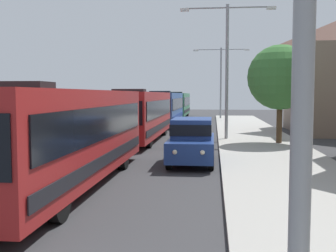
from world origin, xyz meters
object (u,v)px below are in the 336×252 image
at_px(white_suv, 192,139).
at_px(roadside_tree, 280,77).
at_px(streetlamp_mid, 227,57).
at_px(bus_lead, 67,133).
at_px(bus_fourth_in_line, 177,104).
at_px(bus_second_in_line, 141,114).
at_px(bus_middle, 165,107).
at_px(streetlamp_far, 221,75).

xyz_separation_m(white_suv, roadside_tree, (4.63, 6.69, 2.84)).
height_order(streetlamp_mid, roadside_tree, streetlamp_mid).
height_order(bus_lead, streetlamp_mid, streetlamp_mid).
bearing_deg(bus_fourth_in_line, streetlamp_mid, -78.37).
bearing_deg(bus_second_in_line, white_suv, -66.26).
xyz_separation_m(bus_middle, white_suv, (3.70, -21.43, -0.66)).
bearing_deg(bus_lead, white_suv, 52.94).
distance_m(bus_second_in_line, bus_middle, 13.03).
bearing_deg(streetlamp_mid, bus_second_in_line, -176.52).
distance_m(streetlamp_far, roadside_tree, 24.54).
bearing_deg(white_suv, streetlamp_mid, 78.99).
height_order(bus_second_in_line, bus_fourth_in_line, same).
distance_m(bus_middle, white_suv, 21.76).
bearing_deg(bus_middle, bus_fourth_in_line, 90.00).
height_order(streetlamp_far, roadside_tree, streetlamp_far).
bearing_deg(bus_middle, white_suv, -80.21).
distance_m(bus_fourth_in_line, streetlamp_mid, 27.00).
xyz_separation_m(white_suv, streetlamp_far, (1.70, 31.02, 4.13)).
distance_m(bus_fourth_in_line, roadside_tree, 29.55).
bearing_deg(streetlamp_far, bus_second_in_line, -103.43).
height_order(bus_middle, streetlamp_mid, streetlamp_mid).
height_order(bus_lead, bus_fourth_in_line, same).
bearing_deg(white_suv, bus_lead, -127.06).
relative_size(bus_second_in_line, streetlamp_mid, 1.44).
relative_size(bus_lead, roadside_tree, 2.10).
bearing_deg(streetlamp_mid, streetlamp_far, 90.00).
xyz_separation_m(bus_second_in_line, bus_fourth_in_line, (-0.00, 26.55, -0.00)).
bearing_deg(bus_lead, bus_fourth_in_line, 90.00).
relative_size(bus_lead, white_suv, 2.46).
bearing_deg(streetlamp_far, bus_fourth_in_line, 143.89).
height_order(bus_second_in_line, streetlamp_far, streetlamp_far).
distance_m(bus_lead, streetlamp_far, 36.49).
height_order(bus_fourth_in_line, streetlamp_mid, streetlamp_mid).
bearing_deg(white_suv, streetlamp_far, 86.86).
relative_size(bus_middle, streetlamp_mid, 1.40).
xyz_separation_m(streetlamp_mid, roadside_tree, (2.93, -2.04, -1.35)).
relative_size(streetlamp_far, roadside_tree, 1.45).
relative_size(bus_second_in_line, bus_middle, 1.03).
xyz_separation_m(bus_lead, bus_fourth_in_line, (-0.00, 39.85, -0.00)).
xyz_separation_m(bus_lead, streetlamp_far, (5.40, 35.92, 3.47)).
bearing_deg(roadside_tree, bus_fourth_in_line, 106.42).
bearing_deg(streetlamp_mid, bus_fourth_in_line, 101.63).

